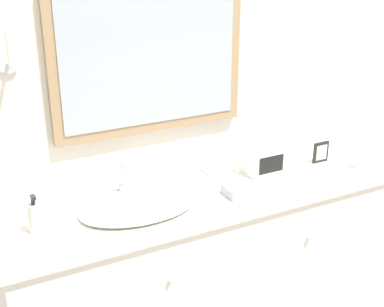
{
  "coord_description": "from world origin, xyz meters",
  "views": [
    {
      "loc": [
        -1.13,
        -1.66,
        2.0
      ],
      "look_at": [
        -0.12,
        0.31,
        1.09
      ],
      "focal_mm": 50.0,
      "sensor_mm": 36.0,
      "label": 1
    }
  ],
  "objects": [
    {
      "name": "wall_back",
      "position": [
        -0.0,
        0.63,
        1.28
      ],
      "size": [
        8.0,
        0.18,
        2.55
      ],
      "color": "silver",
      "rests_on": "ground_plane"
    },
    {
      "name": "vanity_counter",
      "position": [
        0.0,
        0.31,
        0.45
      ],
      "size": [
        2.07,
        0.59,
        0.89
      ],
      "color": "silver",
      "rests_on": "ground_plane"
    },
    {
      "name": "sink_basin",
      "position": [
        -0.39,
        0.29,
        0.91
      ],
      "size": [
        0.54,
        0.39,
        0.16
      ],
      "color": "silver",
      "rests_on": "vanity_counter"
    },
    {
      "name": "soap_bottle",
      "position": [
        -0.83,
        0.29,
        0.96
      ],
      "size": [
        0.06,
        0.06,
        0.17
      ],
      "color": "beige",
      "rests_on": "vanity_counter"
    },
    {
      "name": "appliance_box",
      "position": [
        0.31,
        0.36,
        0.96
      ],
      "size": [
        0.2,
        0.12,
        0.13
      ],
      "color": "white",
      "rests_on": "vanity_counter"
    },
    {
      "name": "picture_frame",
      "position": [
        0.65,
        0.33,
        0.95
      ],
      "size": [
        0.09,
        0.01,
        0.11
      ],
      "color": "black",
      "rests_on": "vanity_counter"
    },
    {
      "name": "hand_towel_near_sink",
      "position": [
        0.08,
        0.2,
        0.91
      ],
      "size": [
        0.15,
        0.11,
        0.05
      ],
      "color": "#A8B7C6",
      "rests_on": "vanity_counter"
    },
    {
      "name": "hand_towel_far_corner",
      "position": [
        0.85,
        0.18,
        0.91
      ],
      "size": [
        0.18,
        0.11,
        0.04
      ],
      "color": "white",
      "rests_on": "vanity_counter"
    },
    {
      "name": "metal_tray",
      "position": [
        0.11,
        0.49,
        0.9
      ],
      "size": [
        0.14,
        0.11,
        0.01
      ],
      "color": "#ADADB2",
      "rests_on": "vanity_counter"
    }
  ]
}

